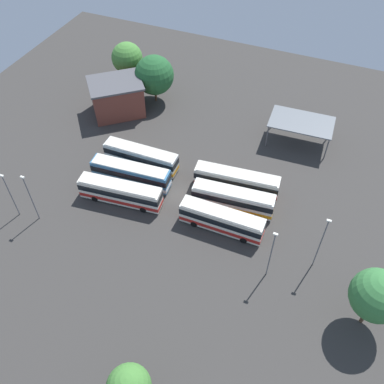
{
  "coord_description": "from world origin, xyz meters",
  "views": [
    {
      "loc": [
        -18.16,
        39.22,
        47.33
      ],
      "look_at": [
        -1.97,
        0.17,
        1.58
      ],
      "focal_mm": 39.48,
      "sensor_mm": 36.0,
      "label": 1
    }
  ],
  "objects_px": {
    "bus_row1_slot1": "(131,174)",
    "maintenance_shelter": "(302,122)",
    "bus_row0_slot2": "(222,220)",
    "bus_row0_slot1": "(233,199)",
    "bus_row0_slot0": "(237,181)",
    "lamp_post_far_corner": "(10,194)",
    "bus_row1_slot0": "(141,157)",
    "tree_west_edge": "(377,296)",
    "lamp_post_near_entrance": "(30,196)",
    "tree_east_edge": "(154,75)",
    "tree_south_edge": "(127,58)",
    "bus_row1_slot2": "(120,192)",
    "lamp_post_mid_lot": "(321,242)",
    "lamp_post_by_building": "(271,253)",
    "depot_building": "(117,97)"
  },
  "relations": [
    {
      "from": "lamp_post_mid_lot",
      "to": "tree_south_edge",
      "type": "bearing_deg",
      "value": -33.84
    },
    {
      "from": "maintenance_shelter",
      "to": "tree_west_edge",
      "type": "xyz_separation_m",
      "value": [
        -14.44,
        29.48,
        1.98
      ]
    },
    {
      "from": "bus_row0_slot2",
      "to": "tree_west_edge",
      "type": "bearing_deg",
      "value": 161.47
    },
    {
      "from": "bus_row1_slot0",
      "to": "tree_west_edge",
      "type": "height_order",
      "value": "tree_west_edge"
    },
    {
      "from": "bus_row0_slot1",
      "to": "bus_row0_slot2",
      "type": "xyz_separation_m",
      "value": [
        0.2,
        4.28,
        -0.0
      ]
    },
    {
      "from": "bus_row0_slot0",
      "to": "bus_row1_slot2",
      "type": "height_order",
      "value": "same"
    },
    {
      "from": "bus_row1_slot1",
      "to": "lamp_post_far_corner",
      "type": "distance_m",
      "value": 17.24
    },
    {
      "from": "bus_row0_slot1",
      "to": "bus_row1_slot1",
      "type": "xyz_separation_m",
      "value": [
        16.1,
        1.09,
        0.0
      ]
    },
    {
      "from": "bus_row0_slot0",
      "to": "bus_row0_slot2",
      "type": "relative_size",
      "value": 1.09
    },
    {
      "from": "bus_row1_slot0",
      "to": "lamp_post_mid_lot",
      "type": "height_order",
      "value": "lamp_post_mid_lot"
    },
    {
      "from": "bus_row1_slot1",
      "to": "tree_west_edge",
      "type": "distance_m",
      "value": 37.61
    },
    {
      "from": "bus_row0_slot0",
      "to": "lamp_post_far_corner",
      "type": "xyz_separation_m",
      "value": [
        27.51,
        16.76,
        2.54
      ]
    },
    {
      "from": "lamp_post_by_building",
      "to": "bus_row0_slot0",
      "type": "bearing_deg",
      "value": -56.48
    },
    {
      "from": "bus_row0_slot1",
      "to": "bus_row0_slot2",
      "type": "bearing_deg",
      "value": 87.28
    },
    {
      "from": "maintenance_shelter",
      "to": "lamp_post_far_corner",
      "type": "xyz_separation_m",
      "value": [
        33.69,
        31.55,
        0.33
      ]
    },
    {
      "from": "lamp_post_by_building",
      "to": "lamp_post_near_entrance",
      "type": "bearing_deg",
      "value": 6.17
    },
    {
      "from": "bus_row0_slot1",
      "to": "maintenance_shelter",
      "type": "bearing_deg",
      "value": -106.57
    },
    {
      "from": "depot_building",
      "to": "lamp_post_mid_lot",
      "type": "bearing_deg",
      "value": 153.91
    },
    {
      "from": "lamp_post_far_corner",
      "to": "tree_east_edge",
      "type": "relative_size",
      "value": 0.89
    },
    {
      "from": "bus_row0_slot0",
      "to": "tree_east_edge",
      "type": "relative_size",
      "value": 1.43
    },
    {
      "from": "bus_row1_slot0",
      "to": "tree_east_edge",
      "type": "distance_m",
      "value": 18.53
    },
    {
      "from": "depot_building",
      "to": "maintenance_shelter",
      "type": "bearing_deg",
      "value": -172.71
    },
    {
      "from": "lamp_post_near_entrance",
      "to": "lamp_post_mid_lot",
      "type": "bearing_deg",
      "value": -169.14
    },
    {
      "from": "bus_row0_slot2",
      "to": "bus_row0_slot1",
      "type": "bearing_deg",
      "value": -92.72
    },
    {
      "from": "bus_row0_slot0",
      "to": "lamp_post_near_entrance",
      "type": "distance_m",
      "value": 29.46
    },
    {
      "from": "bus_row0_slot0",
      "to": "tree_east_edge",
      "type": "bearing_deg",
      "value": -37.42
    },
    {
      "from": "depot_building",
      "to": "lamp_post_by_building",
      "type": "bearing_deg",
      "value": 146.1
    },
    {
      "from": "lamp_post_near_entrance",
      "to": "lamp_post_far_corner",
      "type": "bearing_deg",
      "value": 9.03
    },
    {
      "from": "lamp_post_far_corner",
      "to": "tree_west_edge",
      "type": "bearing_deg",
      "value": -177.54
    },
    {
      "from": "bus_row0_slot2",
      "to": "tree_south_edge",
      "type": "xyz_separation_m",
      "value": [
        29.21,
        -27.41,
        3.82
      ]
    },
    {
      "from": "bus_row0_slot2",
      "to": "depot_building",
      "type": "xyz_separation_m",
      "value": [
        26.8,
        -18.57,
        1.24
      ]
    },
    {
      "from": "tree_west_edge",
      "to": "lamp_post_by_building",
      "type": "bearing_deg",
      "value": -9.19
    },
    {
      "from": "lamp_post_mid_lot",
      "to": "bus_row1_slot0",
      "type": "bearing_deg",
      "value": -15.56
    },
    {
      "from": "bus_row0_slot0",
      "to": "lamp_post_far_corner",
      "type": "relative_size",
      "value": 1.61
    },
    {
      "from": "bus_row1_slot0",
      "to": "lamp_post_mid_lot",
      "type": "bearing_deg",
      "value": 164.44
    },
    {
      "from": "lamp_post_by_building",
      "to": "tree_south_edge",
      "type": "xyz_separation_m",
      "value": [
        37.15,
        -32.19,
        0.99
      ]
    },
    {
      "from": "bus_row1_slot0",
      "to": "depot_building",
      "type": "bearing_deg",
      "value": -47.08
    },
    {
      "from": "bus_row1_slot1",
      "to": "maintenance_shelter",
      "type": "height_order",
      "value": "maintenance_shelter"
    },
    {
      "from": "bus_row1_slot0",
      "to": "tree_south_edge",
      "type": "relative_size",
      "value": 1.4
    },
    {
      "from": "depot_building",
      "to": "tree_west_edge",
      "type": "height_order",
      "value": "tree_west_edge"
    },
    {
      "from": "tree_east_edge",
      "to": "tree_south_edge",
      "type": "bearing_deg",
      "value": -22.68
    },
    {
      "from": "bus_row0_slot0",
      "to": "bus_row0_slot1",
      "type": "relative_size",
      "value": 1.07
    },
    {
      "from": "bus_row1_slot0",
      "to": "tree_south_edge",
      "type": "bearing_deg",
      "value": -57.27
    },
    {
      "from": "bus_row1_slot0",
      "to": "lamp_post_far_corner",
      "type": "distance_m",
      "value": 20.03
    },
    {
      "from": "lamp_post_mid_lot",
      "to": "lamp_post_far_corner",
      "type": "distance_m",
      "value": 41.93
    },
    {
      "from": "bus_row0_slot0",
      "to": "bus_row0_slot1",
      "type": "height_order",
      "value": "same"
    },
    {
      "from": "bus_row1_slot0",
      "to": "lamp_post_by_building",
      "type": "distance_m",
      "value": 27.08
    },
    {
      "from": "lamp_post_by_building",
      "to": "lamp_post_near_entrance",
      "type": "relative_size",
      "value": 1.01
    },
    {
      "from": "bus_row1_slot2",
      "to": "tree_west_edge",
      "type": "distance_m",
      "value": 36.34
    },
    {
      "from": "bus_row1_slot2",
      "to": "lamp_post_far_corner",
      "type": "relative_size",
      "value": 1.57
    }
  ]
}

